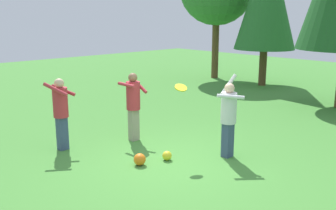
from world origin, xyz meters
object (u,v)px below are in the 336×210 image
object	(u,v)px
person_catcher	(61,108)
frisbee	(181,88)
person_thrower	(229,113)
ball_orange	(140,159)
ball_yellow	(167,156)
person_bystander	(133,101)

from	to	relation	value
person_catcher	frisbee	size ratio (longest dim) A/B	5.01
person_thrower	ball_orange	distance (m)	2.14
person_thrower	person_catcher	size ratio (longest dim) A/B	1.09
ball_orange	person_thrower	bearing A→B (deg)	61.71
person_thrower	person_catcher	bearing A→B (deg)	-7.05
person_catcher	frisbee	xyz separation A→B (m)	(2.21, 1.65, 0.56)
ball_orange	ball_yellow	world-z (taller)	ball_orange
person_bystander	ball_yellow	bearing A→B (deg)	-13.14
frisbee	ball_orange	xyz separation A→B (m)	(-0.22, -0.98, -1.42)
person_bystander	person_thrower	bearing A→B (deg)	17.63
person_thrower	ball_orange	xyz separation A→B (m)	(-0.93, -1.73, -0.85)
person_catcher	ball_orange	distance (m)	2.27
person_bystander	ball_orange	world-z (taller)	person_bystander
ball_orange	ball_yellow	distance (m)	0.64
frisbee	ball_yellow	size ratio (longest dim) A/B	1.62
person_thrower	person_bystander	bearing A→B (deg)	-28.25
frisbee	person_bystander	bearing A→B (deg)	-179.32
person_bystander	ball_orange	xyz separation A→B (m)	(1.40, -0.96, -0.88)
ball_orange	frisbee	bearing A→B (deg)	77.37
frisbee	person_thrower	bearing A→B (deg)	46.56
frisbee	ball_yellow	world-z (taller)	frisbee
person_catcher	person_bystander	distance (m)	1.74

